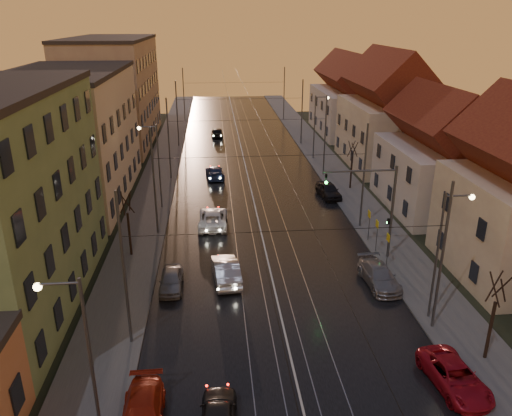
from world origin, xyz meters
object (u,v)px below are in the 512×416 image
object	(u,v)px
parked_left_2	(142,414)
traffic_light_mast	(380,201)
parked_left_3	(171,280)
driving_car_3	(215,172)
driving_car_4	(217,133)
parked_right_1	(379,276)
driving_car_1	(226,270)
driving_car_2	(213,218)
street_lamp_2	(155,158)
parked_right_2	(328,190)
street_lamp_3	(317,121)
street_lamp_0	(81,349)
street_lamp_1	(444,244)
parked_right_0	(455,376)

from	to	relation	value
parked_left_2	traffic_light_mast	bearing A→B (deg)	44.20
traffic_light_mast	parked_left_3	distance (m)	15.65
driving_car_3	driving_car_4	bearing A→B (deg)	-96.65
parked_right_1	driving_car_1	bearing A→B (deg)	168.50
driving_car_2	driving_car_3	world-z (taller)	driving_car_2
street_lamp_2	traffic_light_mast	bearing A→B (deg)	-35.07
street_lamp_2	parked_right_2	xyz separation A→B (m)	(16.66, 1.76, -4.16)
driving_car_3	street_lamp_3	bearing A→B (deg)	-157.03
street_lamp_2	traffic_light_mast	xyz separation A→B (m)	(17.10, -12.00, -0.29)
street_lamp_0	parked_right_2	bearing A→B (deg)	60.76
street_lamp_0	driving_car_3	xyz separation A→B (m)	(5.39, 37.12, -4.22)
street_lamp_1	driving_car_3	xyz separation A→B (m)	(-12.82, 29.12, -4.22)
street_lamp_0	driving_car_3	bearing A→B (deg)	81.74
street_lamp_1	driving_car_3	bearing A→B (deg)	113.77
parked_left_3	street_lamp_2	bearing A→B (deg)	98.63
street_lamp_2	driving_car_2	distance (m)	8.06
driving_car_4	parked_right_1	distance (m)	46.44
street_lamp_0	driving_car_1	distance (m)	15.45
street_lamp_3	parked_left_3	xyz separation A→B (m)	(-15.92, -31.11, -4.25)
parked_left_3	parked_left_2	bearing A→B (deg)	-91.90
street_lamp_3	traffic_light_mast	world-z (taller)	street_lamp_3
traffic_light_mast	driving_car_4	bearing A→B (deg)	105.13
parked_right_2	parked_left_3	bearing A→B (deg)	-137.58
street_lamp_0	street_lamp_1	bearing A→B (deg)	23.72
driving_car_1	street_lamp_3	bearing A→B (deg)	-117.61
driving_car_1	parked_left_2	size ratio (longest dim) A/B	1.05
parked_left_2	parked_right_1	size ratio (longest dim) A/B	0.97
parked_right_0	street_lamp_2	bearing A→B (deg)	116.82
street_lamp_2	driving_car_2	bearing A→B (deg)	-42.30
street_lamp_3	parked_right_2	size ratio (longest dim) A/B	1.88
driving_car_1	parked_left_3	size ratio (longest dim) A/B	1.28
driving_car_3	driving_car_4	world-z (taller)	driving_car_4
street_lamp_1	driving_car_1	bearing A→B (deg)	155.24
driving_car_2	parked_left_2	bearing A→B (deg)	83.56
driving_car_2	parked_right_2	distance (m)	13.21
street_lamp_0	driving_car_2	xyz separation A→B (m)	(5.10, 23.36, -4.16)
driving_car_4	parked_right_2	bearing A→B (deg)	109.80
traffic_light_mast	driving_car_2	bearing A→B (deg)	148.47
traffic_light_mast	driving_car_4	world-z (taller)	traffic_light_mast
street_lamp_1	driving_car_2	size ratio (longest dim) A/B	1.53
driving_car_2	parked_right_0	size ratio (longest dim) A/B	1.17
parked_left_2	parked_right_2	world-z (taller)	parked_right_2
driving_car_3	parked_left_3	distance (m)	24.43
traffic_light_mast	driving_car_3	xyz separation A→B (m)	(-11.71, 21.12, -3.93)
parked_right_0	parked_right_2	world-z (taller)	parked_right_2
street_lamp_2	parked_right_2	size ratio (longest dim) A/B	1.88
street_lamp_3	parked_right_0	xyz separation A→B (m)	(-1.50, -41.87, -4.26)
street_lamp_0	parked_right_0	bearing A→B (deg)	7.28
street_lamp_1	driving_car_1	distance (m)	14.12
driving_car_4	parked_left_3	distance (m)	44.73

